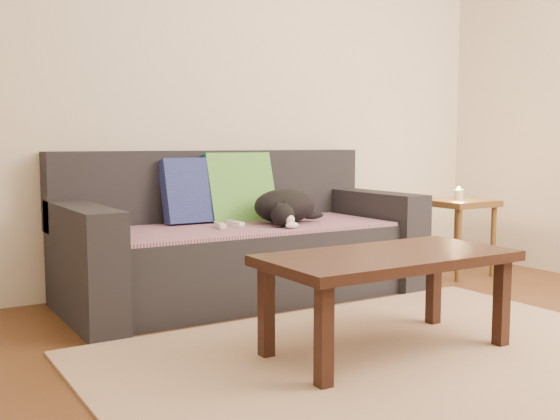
{
  "coord_description": "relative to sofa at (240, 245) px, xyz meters",
  "views": [
    {
      "loc": [
        -1.83,
        -1.85,
        0.92
      ],
      "look_at": [
        0.05,
        1.2,
        0.55
      ],
      "focal_mm": 42.0,
      "sensor_mm": 36.0,
      "label": 1
    }
  ],
  "objects": [
    {
      "name": "coffee_table",
      "position": [
        0.04,
        -1.28,
        0.08
      ],
      "size": [
        1.11,
        0.55,
        0.44
      ],
      "color": "black",
      "rests_on": "rug"
    },
    {
      "name": "rug",
      "position": [
        0.0,
        -1.42,
        -0.3
      ],
      "size": [
        2.5,
        1.8,
        0.01
      ],
      "primitive_type": "cube",
      "color": "tan",
      "rests_on": "ground"
    },
    {
      "name": "sofa",
      "position": [
        0.0,
        0.0,
        0.0
      ],
      "size": [
        2.1,
        0.94,
        0.87
      ],
      "color": "#232328",
      "rests_on": "ground"
    },
    {
      "name": "back_wall",
      "position": [
        0.0,
        0.43,
        0.99
      ],
      "size": [
        4.5,
        0.04,
        2.6
      ],
      "primitive_type": "cube",
      "color": "beige",
      "rests_on": "ground"
    },
    {
      "name": "cushion_green",
      "position": [
        0.08,
        0.17,
        0.32
      ],
      "size": [
        0.44,
        0.23,
        0.46
      ],
      "primitive_type": "cube",
      "rotation": [
        -0.29,
        0.0,
        0.0
      ],
      "color": "#0C4E46",
      "rests_on": "throw_blanket"
    },
    {
      "name": "cat",
      "position": [
        0.23,
        -0.14,
        0.23
      ],
      "size": [
        0.49,
        0.46,
        0.21
      ],
      "rotation": [
        0.0,
        0.0,
        0.35
      ],
      "color": "black",
      "rests_on": "throw_blanket"
    },
    {
      "name": "side_table",
      "position": [
        1.59,
        -0.23,
        0.12
      ],
      "size": [
        0.42,
        0.42,
        0.53
      ],
      "color": "brown",
      "rests_on": "ground"
    },
    {
      "name": "wii_remote_a",
      "position": [
        -0.2,
        -0.14,
        0.15
      ],
      "size": [
        0.07,
        0.15,
        0.03
      ],
      "primitive_type": "cube",
      "rotation": [
        0.0,
        0.0,
        1.36
      ],
      "color": "white",
      "rests_on": "throw_blanket"
    },
    {
      "name": "ground",
      "position": [
        0.0,
        -1.57,
        -0.31
      ],
      "size": [
        4.5,
        4.5,
        0.0
      ],
      "primitive_type": "plane",
      "color": "brown",
      "rests_on": "ground"
    },
    {
      "name": "throw_blanket",
      "position": [
        0.0,
        -0.09,
        0.12
      ],
      "size": [
        1.66,
        0.74,
        0.02
      ],
      "primitive_type": "cube",
      "color": "#43274A",
      "rests_on": "sofa"
    },
    {
      "name": "cushion_navy",
      "position": [
        -0.22,
        0.17,
        0.32
      ],
      "size": [
        0.39,
        0.19,
        0.4
      ],
      "primitive_type": "cube",
      "rotation": [
        -0.26,
        0.0,
        0.0
      ],
      "color": "#131B53",
      "rests_on": "throw_blanket"
    },
    {
      "name": "wii_remote_b",
      "position": [
        -0.09,
        -0.1,
        0.15
      ],
      "size": [
        0.05,
        0.15,
        0.03
      ],
      "primitive_type": "cube",
      "rotation": [
        0.0,
        0.0,
        1.68
      ],
      "color": "white",
      "rests_on": "throw_blanket"
    },
    {
      "name": "candle",
      "position": [
        1.59,
        -0.23,
        0.25
      ],
      "size": [
        0.06,
        0.06,
        0.09
      ],
      "color": "beige",
      "rests_on": "side_table"
    }
  ]
}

